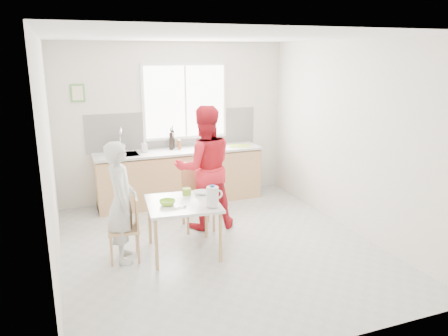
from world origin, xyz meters
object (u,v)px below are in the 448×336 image
object	(u,v)px
person_red	(205,168)
bowl_white	(202,193)
chair_left	(128,225)
bowl_green	(167,203)
milk_jug	(213,196)
wine_bottle_a	(173,139)
chair_far	(197,192)
dining_table	(183,208)
person_white	(122,202)
wine_bottle_b	(171,141)

from	to	relation	value
person_red	bowl_white	bearing A→B (deg)	73.43
chair_left	bowl_green	distance (m)	0.56
milk_jug	wine_bottle_a	xyz separation A→B (m)	(0.13, 2.43, 0.25)
chair_far	person_red	bearing A→B (deg)	-16.80
dining_table	chair_left	distance (m)	0.71
bowl_green	chair_far	bearing A→B (deg)	51.98
chair_far	person_white	bearing A→B (deg)	-143.23
bowl_white	milk_jug	distance (m)	0.54
milk_jug	dining_table	bearing A→B (deg)	139.21
chair_left	wine_bottle_a	xyz separation A→B (m)	(1.11, 2.05, 0.63)
dining_table	chair_far	distance (m)	0.90
chair_far	wine_bottle_a	world-z (taller)	wine_bottle_a
chair_left	bowl_green	world-z (taller)	chair_left
person_white	milk_jug	world-z (taller)	person_white
dining_table	person_red	distance (m)	0.96
person_white	person_red	distance (m)	1.45
chair_left	chair_far	size ratio (longest dim) A/B	0.85
person_white	person_red	size ratio (longest dim) A/B	0.84
dining_table	bowl_green	bearing A→B (deg)	-171.77
bowl_white	milk_jug	size ratio (longest dim) A/B	0.72
person_red	wine_bottle_a	distance (m)	1.40
person_red	bowl_white	xyz separation A→B (m)	(-0.21, -0.52, -0.19)
chair_far	bowl_white	xyz separation A→B (m)	(-0.11, -0.56, 0.18)
bowl_green	wine_bottle_a	xyz separation A→B (m)	(0.63, 2.15, 0.36)
bowl_white	person_white	bearing A→B (deg)	-172.43
person_red	chair_left	bearing A→B (deg)	34.50
chair_far	bowl_green	size ratio (longest dim) A/B	4.76
dining_table	person_red	bearing A→B (deg)	53.94
dining_table	wine_bottle_a	xyz separation A→B (m)	(0.42, 2.12, 0.46)
chair_left	person_red	xyz separation A→B (m)	(1.22, 0.67, 0.45)
person_white	chair_left	bearing A→B (deg)	-90.00
person_red	bowl_white	world-z (taller)	person_red
chair_far	person_red	size ratio (longest dim) A/B	0.53
chair_left	person_red	world-z (taller)	person_red
person_red	wine_bottle_b	size ratio (longest dim) A/B	6.02
bowl_green	wine_bottle_a	bearing A→B (deg)	73.77
dining_table	bowl_white	world-z (taller)	bowl_white
dining_table	wine_bottle_a	size ratio (longest dim) A/B	3.05
person_white	wine_bottle_a	xyz separation A→B (m)	(1.17, 2.04, 0.32)
dining_table	wine_bottle_a	bearing A→B (deg)	78.75
milk_jug	wine_bottle_a	world-z (taller)	wine_bottle_a
bowl_white	wine_bottle_b	bearing A→B (deg)	88.46
dining_table	milk_jug	world-z (taller)	milk_jug
bowl_white	chair_far	bearing A→B (deg)	79.21
chair_left	wine_bottle_b	world-z (taller)	wine_bottle_b
dining_table	wine_bottle_b	world-z (taller)	wine_bottle_b
person_white	person_red	bearing A→B (deg)	-56.92
bowl_green	wine_bottle_b	bearing A→B (deg)	74.33
person_red	person_white	bearing A→B (deg)	33.08
person_red	bowl_green	world-z (taller)	person_red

